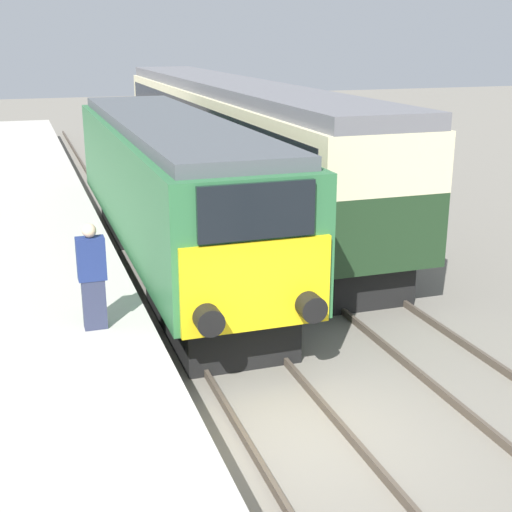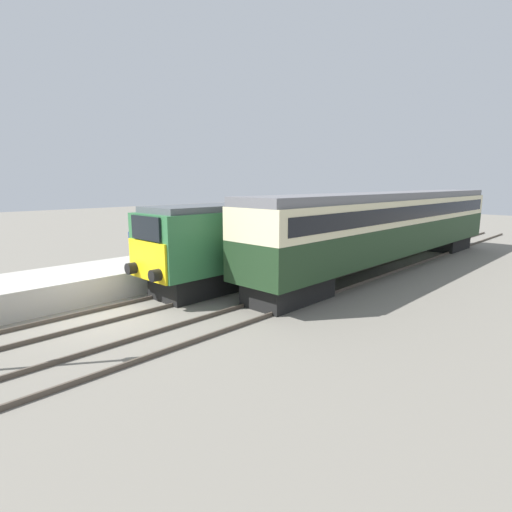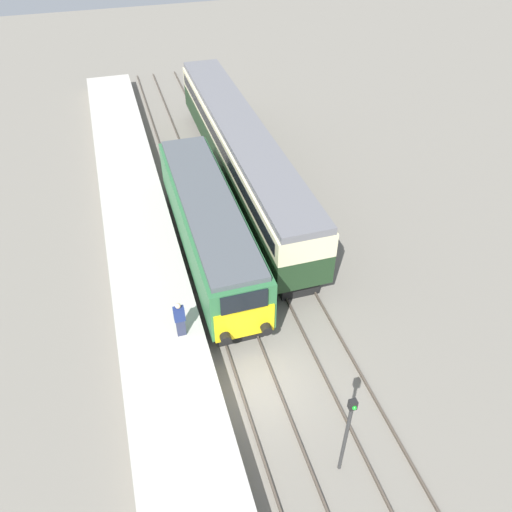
# 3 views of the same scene
# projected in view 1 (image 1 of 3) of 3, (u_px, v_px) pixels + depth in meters

# --- Properties ---
(ground_plane) EXTENTS (120.00, 120.00, 0.00)m
(ground_plane) POSITION_uv_depth(u_px,v_px,m) (296.00, 440.00, 10.17)
(ground_plane) COLOR slate
(platform_left) EXTENTS (3.50, 50.00, 1.02)m
(platform_left) POSITION_uv_depth(u_px,v_px,m) (32.00, 265.00, 16.25)
(platform_left) COLOR #B7B2A8
(platform_left) RESTS_ON ground_plane
(rails_near_track) EXTENTS (1.51, 60.00, 0.14)m
(rails_near_track) POSITION_uv_depth(u_px,v_px,m) (206.00, 312.00, 14.68)
(rails_near_track) COLOR #4C4238
(rails_near_track) RESTS_ON ground_plane
(rails_far_track) EXTENTS (1.50, 60.00, 0.14)m
(rails_far_track) POSITION_uv_depth(u_px,v_px,m) (355.00, 293.00, 15.71)
(rails_far_track) COLOR #4C4238
(rails_far_track) RESTS_ON ground_plane
(locomotive) EXTENTS (2.70, 13.30, 3.68)m
(locomotive) POSITION_uv_depth(u_px,v_px,m) (170.00, 187.00, 16.97)
(locomotive) COLOR black
(locomotive) RESTS_ON ground_plane
(passenger_carriage) EXTENTS (2.75, 21.80, 4.10)m
(passenger_carriage) POSITION_uv_depth(u_px,v_px,m) (230.00, 130.00, 23.67)
(passenger_carriage) COLOR black
(passenger_carriage) RESTS_ON ground_plane
(person_on_platform) EXTENTS (0.44, 0.26, 1.73)m
(person_on_platform) POSITION_uv_depth(u_px,v_px,m) (92.00, 277.00, 11.21)
(person_on_platform) COLOR #2D334C
(person_on_platform) RESTS_ON platform_left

